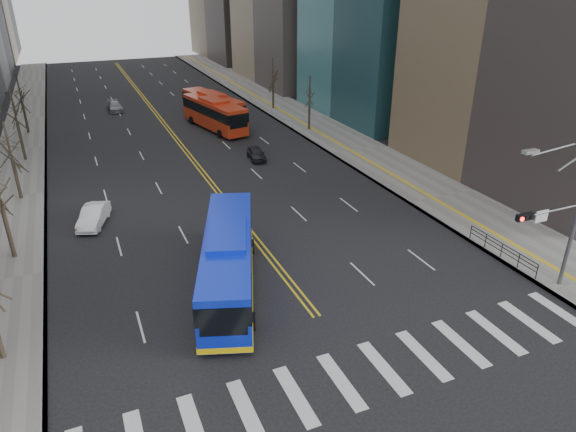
# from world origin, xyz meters

# --- Properties ---
(ground) EXTENTS (220.00, 220.00, 0.00)m
(ground) POSITION_xyz_m (0.00, 0.00, 0.00)
(ground) COLOR black
(sidewalk_right) EXTENTS (7.00, 130.00, 0.15)m
(sidewalk_right) POSITION_xyz_m (17.50, 45.00, 0.07)
(sidewalk_right) COLOR slate
(sidewalk_right) RESTS_ON ground
(sidewalk_left) EXTENTS (5.00, 130.00, 0.15)m
(sidewalk_left) POSITION_xyz_m (-16.50, 45.00, 0.07)
(sidewalk_left) COLOR slate
(sidewalk_left) RESTS_ON ground
(crosswalk) EXTENTS (26.70, 4.00, 0.01)m
(crosswalk) POSITION_xyz_m (0.00, 0.00, 0.01)
(crosswalk) COLOR silver
(crosswalk) RESTS_ON ground
(centerline) EXTENTS (0.55, 100.00, 0.01)m
(centerline) POSITION_xyz_m (0.00, 55.00, 0.01)
(centerline) COLOR gold
(centerline) RESTS_ON ground
(signal_mast) EXTENTS (5.37, 0.37, 9.39)m
(signal_mast) POSITION_xyz_m (13.77, 2.00, 4.86)
(signal_mast) COLOR slate
(signal_mast) RESTS_ON ground
(pedestrian_railing) EXTENTS (0.06, 6.06, 1.02)m
(pedestrian_railing) POSITION_xyz_m (14.30, 6.00, 0.82)
(pedestrian_railing) COLOR black
(pedestrian_railing) RESTS_ON sidewalk_right
(street_trees) EXTENTS (35.20, 47.20, 7.60)m
(street_trees) POSITION_xyz_m (-7.18, 34.55, 4.87)
(street_trees) COLOR #2C241A
(street_trees) RESTS_ON ground
(blue_bus) EXTENTS (7.02, 13.45, 3.83)m
(blue_bus) POSITION_xyz_m (-3.60, 9.87, 2.01)
(blue_bus) COLOR #0E27D7
(blue_bus) RESTS_ON ground
(red_bus_near) EXTENTS (5.19, 12.35, 3.80)m
(red_bus_near) POSITION_xyz_m (5.41, 45.02, 2.11)
(red_bus_near) COLOR red
(red_bus_near) RESTS_ON ground
(red_bus_far) EXTENTS (5.37, 12.32, 3.79)m
(red_bus_far) POSITION_xyz_m (6.17, 48.54, 2.10)
(red_bus_far) COLOR red
(red_bus_far) RESTS_ON ground
(car_white) EXTENTS (2.93, 4.69, 1.46)m
(car_white) POSITION_xyz_m (-10.59, 22.36, 0.73)
(car_white) COLOR white
(car_white) RESTS_ON ground
(car_dark_mid) EXTENTS (1.89, 3.87, 1.27)m
(car_dark_mid) POSITION_xyz_m (6.16, 32.01, 0.63)
(car_dark_mid) COLOR black
(car_dark_mid) RESTS_ON ground
(car_silver) EXTENTS (1.92, 4.47, 1.28)m
(car_silver) POSITION_xyz_m (-5.03, 59.70, 0.64)
(car_silver) COLOR gray
(car_silver) RESTS_ON ground
(car_dark_far) EXTENTS (2.19, 4.20, 1.13)m
(car_dark_far) POSITION_xyz_m (7.25, 61.85, 0.56)
(car_dark_far) COLOR black
(car_dark_far) RESTS_ON ground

